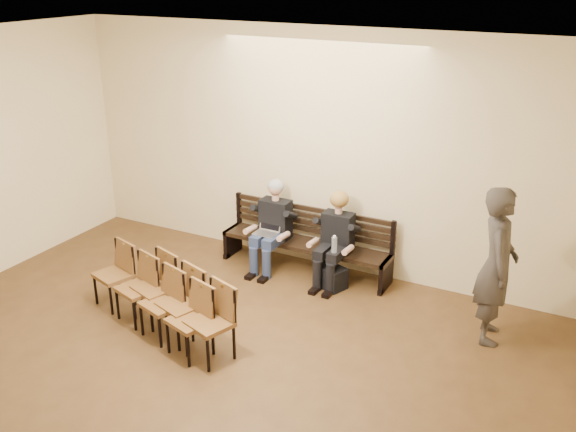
# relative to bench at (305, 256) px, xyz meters

# --- Properties ---
(room_walls) EXTENTS (8.02, 10.01, 3.51)m
(room_walls) POSITION_rel_bench_xyz_m (0.03, -3.86, 2.31)
(room_walls) COLOR #F7E5B1
(room_walls) RESTS_ON ground
(bench) EXTENTS (2.60, 0.90, 0.45)m
(bench) POSITION_rel_bench_xyz_m (0.00, 0.00, 0.00)
(bench) COLOR black
(bench) RESTS_ON ground
(seated_man) EXTENTS (0.55, 0.77, 1.33)m
(seated_man) POSITION_rel_bench_xyz_m (-0.48, -0.12, 0.44)
(seated_man) COLOR black
(seated_man) RESTS_ON ground
(seated_woman) EXTENTS (0.53, 0.74, 1.24)m
(seated_woman) POSITION_rel_bench_xyz_m (0.52, -0.12, 0.40)
(seated_woman) COLOR black
(seated_woman) RESTS_ON ground
(laptop) EXTENTS (0.39, 0.34, 0.25)m
(laptop) POSITION_rel_bench_xyz_m (-0.51, -0.28, 0.35)
(laptop) COLOR silver
(laptop) RESTS_ON bench
(water_bottle) EXTENTS (0.08, 0.08, 0.25)m
(water_bottle) POSITION_rel_bench_xyz_m (0.62, -0.38, 0.35)
(water_bottle) COLOR silver
(water_bottle) RESTS_ON bench
(bag) EXTENTS (0.49, 0.41, 0.31)m
(bag) POSITION_rel_bench_xyz_m (0.55, -0.31, -0.07)
(bag) COLOR black
(bag) RESTS_ON ground
(passerby) EXTENTS (0.70, 0.91, 2.23)m
(passerby) POSITION_rel_bench_xyz_m (2.79, -0.60, 0.89)
(passerby) COLOR #38322D
(passerby) RESTS_ON ground
(chair_row_front) EXTENTS (2.15, 1.07, 0.86)m
(chair_row_front) POSITION_rel_bench_xyz_m (-1.01, -2.34, 0.21)
(chair_row_front) COLOR brown
(chair_row_front) RESTS_ON ground
(chair_row_back) EXTENTS (1.70, 1.00, 0.91)m
(chair_row_back) POSITION_rel_bench_xyz_m (-0.51, -2.36, 0.23)
(chair_row_back) COLOR brown
(chair_row_back) RESTS_ON ground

